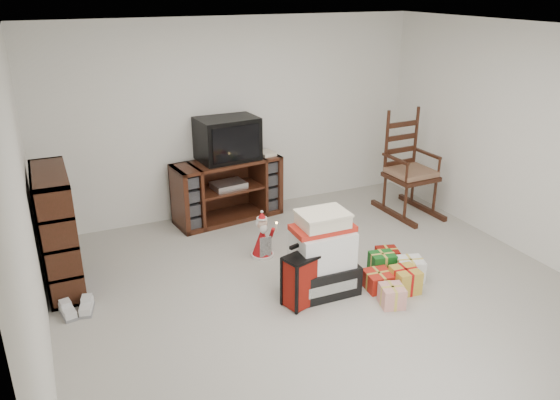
% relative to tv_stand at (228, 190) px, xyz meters
% --- Properties ---
extents(room, '(5.01, 5.01, 2.51)m').
position_rel_tv_stand_xyz_m(room, '(0.23, -2.22, 0.85)').
color(room, '#A39E96').
rests_on(room, ground).
extents(tv_stand, '(1.43, 0.67, 0.79)m').
position_rel_tv_stand_xyz_m(tv_stand, '(0.00, 0.00, 0.00)').
color(tv_stand, '#401E12').
rests_on(tv_stand, floor).
extents(bookshelf, '(0.33, 0.99, 1.21)m').
position_rel_tv_stand_xyz_m(bookshelf, '(-2.07, -0.90, 0.19)').
color(bookshelf, '#3B1910').
rests_on(bookshelf, floor).
extents(rocking_chair, '(0.61, 0.96, 1.41)m').
position_rel_tv_stand_xyz_m(rocking_chair, '(2.24, -0.75, 0.09)').
color(rocking_chair, '#3B1910').
rests_on(rocking_chair, floor).
extents(gift_pile, '(0.67, 0.49, 0.83)m').
position_rel_tv_stand_xyz_m(gift_pile, '(0.24, -2.08, -0.03)').
color(gift_pile, black).
rests_on(gift_pile, floor).
extents(red_suitcase, '(0.44, 0.31, 0.60)m').
position_rel_tv_stand_xyz_m(red_suitcase, '(-0.01, -2.21, -0.13)').
color(red_suitcase, maroon).
rests_on(red_suitcase, floor).
extents(stocking, '(0.34, 0.24, 0.67)m').
position_rel_tv_stand_xyz_m(stocking, '(0.16, -2.19, -0.06)').
color(stocking, '#0C731D').
rests_on(stocking, floor).
extents(teddy_bear, '(0.24, 0.21, 0.36)m').
position_rel_tv_stand_xyz_m(teddy_bear, '(0.33, -1.87, -0.24)').
color(teddy_bear, brown).
rests_on(teddy_bear, floor).
extents(santa_figurine, '(0.29, 0.28, 0.60)m').
position_rel_tv_stand_xyz_m(santa_figurine, '(0.60, -1.51, -0.17)').
color(santa_figurine, '#B21317').
rests_on(santa_figurine, floor).
extents(mrs_claus_figurine, '(0.27, 0.25, 0.54)m').
position_rel_tv_stand_xyz_m(mrs_claus_figurine, '(-0.01, -1.17, -0.19)').
color(mrs_claus_figurine, '#B21317').
rests_on(mrs_claus_figurine, floor).
extents(sneaker_pair, '(0.33, 0.28, 0.09)m').
position_rel_tv_stand_xyz_m(sneaker_pair, '(-2.02, -1.51, -0.35)').
color(sneaker_pair, silver).
rests_on(sneaker_pair, floor).
extents(gift_cluster, '(0.68, 0.95, 0.23)m').
position_rel_tv_stand_xyz_m(gift_cluster, '(0.97, -2.26, -0.28)').
color(gift_cluster, red).
rests_on(gift_cluster, floor).
extents(crt_television, '(0.77, 0.59, 0.54)m').
position_rel_tv_stand_xyz_m(crt_television, '(0.04, 0.04, 0.66)').
color(crt_television, black).
rests_on(crt_television, tv_stand).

